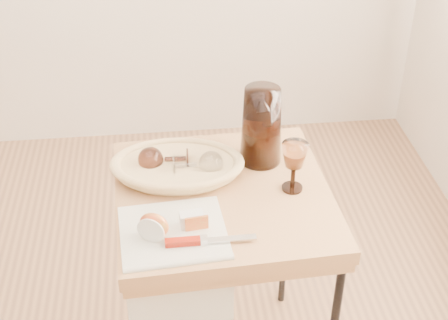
{
  "coord_description": "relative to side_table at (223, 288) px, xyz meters",
  "views": [
    {
      "loc": [
        0.52,
        -1.14,
        1.83
      ],
      "look_at": [
        0.67,
        0.24,
        0.87
      ],
      "focal_mm": 51.37,
      "sensor_mm": 36.0,
      "label": 1
    }
  ],
  "objects": [
    {
      "name": "goblet_lying_b",
      "position": [
        -0.07,
        0.07,
        0.42
      ],
      "size": [
        0.12,
        0.07,
        0.07
      ],
      "primitive_type": null,
      "rotation": [
        0.0,
        0.0,
        0.02
      ],
      "color": "white",
      "rests_on": "bread_basket"
    },
    {
      "name": "tea_towel",
      "position": [
        -0.15,
        -0.16,
        0.38
      ],
      "size": [
        0.29,
        0.26,
        0.01
      ],
      "primitive_type": "cube",
      "rotation": [
        0.0,
        0.0,
        0.08
      ],
      "color": "white",
      "rests_on": "side_table"
    },
    {
      "name": "apple_half",
      "position": [
        -0.19,
        -0.17,
        0.42
      ],
      "size": [
        0.09,
        0.07,
        0.07
      ],
      "primitive_type": "ellipsoid",
      "rotation": [
        0.0,
        0.0,
        -0.41
      ],
      "color": "red",
      "rests_on": "tea_towel"
    },
    {
      "name": "pitcher",
      "position": [
        0.13,
        0.14,
        0.49
      ],
      "size": [
        0.2,
        0.27,
        0.28
      ],
      "primitive_type": null,
      "rotation": [
        0.0,
        0.0,
        0.17
      ],
      "color": "black",
      "rests_on": "side_table"
    },
    {
      "name": "side_table",
      "position": [
        0.0,
        0.0,
        0.0
      ],
      "size": [
        0.62,
        0.62,
        0.75
      ],
      "primitive_type": null,
      "rotation": [
        0.0,
        0.0,
        0.05
      ],
      "color": "brown",
      "rests_on": "floor"
    },
    {
      "name": "apple_wedge",
      "position": [
        -0.1,
        -0.14,
        0.4
      ],
      "size": [
        0.06,
        0.04,
        0.04
      ],
      "primitive_type": "cube",
      "rotation": [
        0.0,
        0.0,
        0.12
      ],
      "color": "silver",
      "rests_on": "tea_towel"
    },
    {
      "name": "goblet_lying_a",
      "position": [
        -0.15,
        0.11,
        0.43
      ],
      "size": [
        0.12,
        0.08,
        0.07
      ],
      "primitive_type": null,
      "rotation": [
        0.0,
        0.0,
        3.1
      ],
      "color": "brown",
      "rests_on": "bread_basket"
    },
    {
      "name": "bread_basket",
      "position": [
        -0.12,
        0.09,
        0.4
      ],
      "size": [
        0.35,
        0.26,
        0.05
      ],
      "primitive_type": null,
      "rotation": [
        0.0,
        0.0,
        -0.08
      ],
      "color": "tan",
      "rests_on": "side_table"
    },
    {
      "name": "table_knife",
      "position": [
        -0.06,
        -0.21,
        0.39
      ],
      "size": [
        0.22,
        0.03,
        0.02
      ],
      "primitive_type": null,
      "rotation": [
        0.0,
        0.0,
        0.01
      ],
      "color": "silver",
      "rests_on": "tea_towel"
    },
    {
      "name": "wine_goblet",
      "position": [
        0.19,
        -0.01,
        0.45
      ],
      "size": [
        0.08,
        0.08,
        0.15
      ],
      "primitive_type": null,
      "rotation": [
        0.0,
        0.0,
        -0.15
      ],
      "color": "white",
      "rests_on": "side_table"
    }
  ]
}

